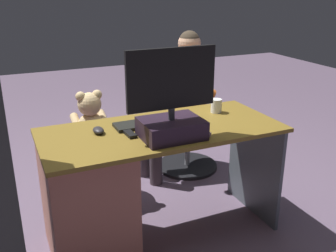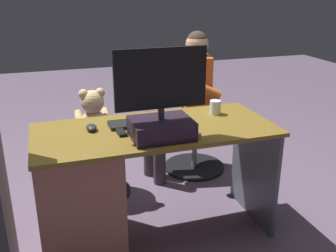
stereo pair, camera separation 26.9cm
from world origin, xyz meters
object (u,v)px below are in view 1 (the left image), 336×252
at_px(monitor, 171,112).
at_px(computer_mouse, 98,130).
at_px(teddy_bear, 90,118).
at_px(person, 180,93).
at_px(keyboard, 149,123).
at_px(visitor_chair, 188,139).
at_px(desk, 104,192).
at_px(cup, 216,106).
at_px(office_chair_teddy, 94,165).
at_px(tv_remote, 129,133).

distance_m(monitor, computer_mouse, 0.44).
relative_size(teddy_bear, person, 0.31).
bearing_deg(person, keyboard, 51.97).
bearing_deg(visitor_chair, computer_mouse, 37.43).
xyz_separation_m(desk, monitor, (-0.36, 0.15, 0.48)).
bearing_deg(cup, computer_mouse, 4.14).
relative_size(desk, computer_mouse, 14.71).
relative_size(keyboard, teddy_bear, 1.15).
bearing_deg(desk, keyboard, -164.27).
height_order(keyboard, visitor_chair, keyboard).
bearing_deg(office_chair_teddy, person, -168.39).
height_order(computer_mouse, person, person).
bearing_deg(computer_mouse, tv_remote, 150.39).
bearing_deg(person, teddy_bear, 10.75).
bearing_deg(visitor_chair, person, 11.61).
bearing_deg(monitor, computer_mouse, -32.18).
bearing_deg(computer_mouse, office_chair_teddy, -98.14).
bearing_deg(desk, office_chair_teddy, -98.12).
distance_m(computer_mouse, visitor_chair, 1.27).
xyz_separation_m(computer_mouse, office_chair_teddy, (-0.08, -0.54, -0.47)).
bearing_deg(monitor, person, -118.28).
height_order(keyboard, person, person).
bearing_deg(teddy_bear, office_chair_teddy, 90.00).
relative_size(desk, person, 1.20).
bearing_deg(computer_mouse, person, -140.52).
bearing_deg(tv_remote, person, -134.93).
xyz_separation_m(monitor, computer_mouse, (0.35, -0.22, -0.13)).
height_order(office_chair_teddy, person, person).
xyz_separation_m(desk, cup, (-0.81, -0.13, 0.38)).
height_order(tv_remote, teddy_bear, teddy_bear).
relative_size(keyboard, visitor_chair, 0.81).
relative_size(tv_remote, visitor_chair, 0.29).
bearing_deg(visitor_chair, tv_remote, 45.60).
xyz_separation_m(desk, visitor_chair, (-0.95, -0.79, -0.12)).
height_order(desk, computer_mouse, computer_mouse).
xyz_separation_m(computer_mouse, teddy_bear, (-0.08, -0.55, -0.11)).
bearing_deg(person, desk, 41.99).
bearing_deg(cup, monitor, 31.81).
xyz_separation_m(keyboard, visitor_chair, (-0.62, -0.70, -0.47)).
xyz_separation_m(office_chair_teddy, teddy_bear, (0.00, -0.01, 0.36)).
distance_m(monitor, office_chair_teddy, 1.01).
distance_m(cup, tv_remote, 0.67).
distance_m(desk, teddy_bear, 0.68).
bearing_deg(computer_mouse, teddy_bear, -97.96).
height_order(keyboard, teddy_bear, teddy_bear).
xyz_separation_m(keyboard, person, (-0.53, -0.68, -0.05)).
distance_m(computer_mouse, person, 1.10).
xyz_separation_m(keyboard, teddy_bear, (0.24, -0.53, -0.10)).
bearing_deg(tv_remote, teddy_bear, -86.71).
xyz_separation_m(monitor, keyboard, (0.04, -0.24, -0.13)).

